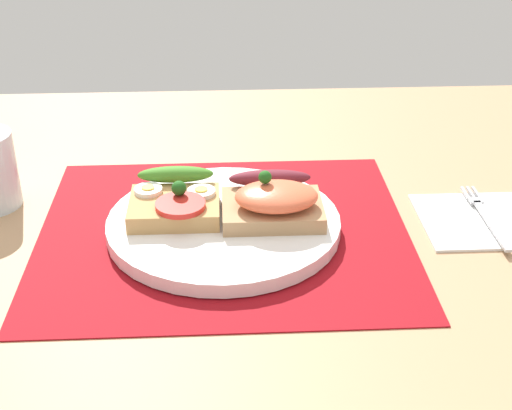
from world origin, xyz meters
TOP-DOWN VIEW (x-y plane):
  - ground_plane at (0.00, 0.00)cm, footprint 120.00×90.00cm
  - placemat at (0.00, 0.00)cm, footprint 39.69×34.81cm
  - plate at (0.00, 0.00)cm, footprint 25.01×25.01cm
  - sandwich_egg_tomato at (-5.15, 1.50)cm, footprint 9.59×9.77cm
  - sandwich_salmon at (5.36, 0.01)cm, footprint 10.67×9.51cm
  - napkin at (29.14, 0.96)cm, footprint 14.65×12.32cm
  - fork at (28.98, 1.17)cm, footprint 1.62×14.17cm

SIDE VIEW (x-z plane):
  - ground_plane at x=0.00cm, z-range -3.20..0.00cm
  - placemat at x=0.00cm, z-range 0.00..0.30cm
  - napkin at x=29.14cm, z-range 0.00..0.60cm
  - fork at x=28.98cm, z-range 0.60..0.92cm
  - plate at x=0.00cm, z-range 0.30..1.82cm
  - sandwich_egg_tomato at x=-5.15cm, z-range 1.22..5.32cm
  - sandwich_salmon at x=5.36cm, z-range 1.02..6.50cm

